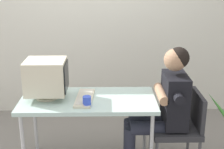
# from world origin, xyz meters

# --- Properties ---
(wall_back) EXTENTS (8.00, 0.10, 3.00)m
(wall_back) POSITION_xyz_m (0.30, 1.40, 1.50)
(wall_back) COLOR silver
(wall_back) RESTS_ON ground_plane
(desk) EXTENTS (1.33, 0.64, 0.74)m
(desk) POSITION_xyz_m (0.00, 0.00, 0.69)
(desk) COLOR #B7B7BC
(desk) RESTS_ON ground_plane
(crt_monitor) EXTENTS (0.40, 0.34, 0.39)m
(crt_monitor) POSITION_xyz_m (-0.40, 0.03, 0.96)
(crt_monitor) COLOR beige
(crt_monitor) RESTS_ON desk
(keyboard) EXTENTS (0.18, 0.46, 0.03)m
(keyboard) POSITION_xyz_m (-0.03, -0.01, 0.76)
(keyboard) COLOR beige
(keyboard) RESTS_ON desk
(office_chair) EXTENTS (0.48, 0.48, 0.79)m
(office_chair) POSITION_xyz_m (0.94, -0.00, 0.46)
(office_chair) COLOR #4C4C51
(office_chair) RESTS_ON ground_plane
(person_seated) EXTENTS (0.74, 0.60, 1.26)m
(person_seated) POSITION_xyz_m (0.76, -0.00, 0.69)
(person_seated) COLOR black
(person_seated) RESTS_ON ground_plane
(desk_mug) EXTENTS (0.08, 0.09, 0.10)m
(desk_mug) POSITION_xyz_m (-0.00, -0.19, 0.80)
(desk_mug) COLOR blue
(desk_mug) RESTS_ON desk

